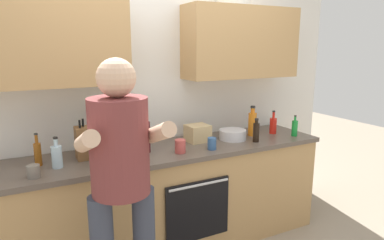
{
  "coord_description": "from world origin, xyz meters",
  "views": [
    {
      "loc": [
        -1.06,
        -2.52,
        1.74
      ],
      "look_at": [
        0.18,
        -0.1,
        1.15
      ],
      "focal_mm": 31.79,
      "sensor_mm": 36.0,
      "label": 1
    }
  ],
  "objects_px": {
    "bottle_water": "(57,156)",
    "cup_ceramic": "(180,146)",
    "bottle_hotsauce": "(273,125)",
    "bottle_vinegar": "(108,138)",
    "mixing_bowl": "(233,135)",
    "knife_block": "(83,143)",
    "bottle_wine": "(145,136)",
    "cup_stoneware": "(33,171)",
    "cup_tea": "(212,144)",
    "person_standing": "(121,177)",
    "bottle_juice": "(252,123)",
    "bottle_syrup": "(38,153)",
    "grocery_bag_bread": "(198,133)",
    "bottle_soda": "(295,128)",
    "potted_herb": "(110,139)",
    "bottle_soy": "(256,132)"
  },
  "relations": [
    {
      "from": "bottle_syrup",
      "to": "bottle_hotsauce",
      "type": "distance_m",
      "value": 2.12
    },
    {
      "from": "bottle_wine",
      "to": "cup_stoneware",
      "type": "xyz_separation_m",
      "value": [
        -0.84,
        -0.18,
        -0.1
      ]
    },
    {
      "from": "person_standing",
      "to": "bottle_soy",
      "type": "xyz_separation_m",
      "value": [
        1.38,
        0.52,
        -0.0
      ]
    },
    {
      "from": "bottle_wine",
      "to": "bottle_soda",
      "type": "bearing_deg",
      "value": -6.24
    },
    {
      "from": "mixing_bowl",
      "to": "knife_block",
      "type": "xyz_separation_m",
      "value": [
        -1.33,
        0.05,
        0.08
      ]
    },
    {
      "from": "bottle_soda",
      "to": "bottle_wine",
      "type": "relative_size",
      "value": 0.6
    },
    {
      "from": "bottle_wine",
      "to": "mixing_bowl",
      "type": "distance_m",
      "value": 0.85
    },
    {
      "from": "bottle_water",
      "to": "bottle_soda",
      "type": "height_order",
      "value": "bottle_water"
    },
    {
      "from": "potted_herb",
      "to": "knife_block",
      "type": "bearing_deg",
      "value": 142.16
    },
    {
      "from": "cup_ceramic",
      "to": "cup_tea",
      "type": "relative_size",
      "value": 1.07
    },
    {
      "from": "bottle_wine",
      "to": "bottle_syrup",
      "type": "bearing_deg",
      "value": 176.34
    },
    {
      "from": "bottle_syrup",
      "to": "cup_stoneware",
      "type": "xyz_separation_m",
      "value": [
        -0.04,
        -0.23,
        -0.05
      ]
    },
    {
      "from": "bottle_juice",
      "to": "bottle_hotsauce",
      "type": "distance_m",
      "value": 0.24
    },
    {
      "from": "bottle_soy",
      "to": "cup_tea",
      "type": "relative_size",
      "value": 2.11
    },
    {
      "from": "bottle_water",
      "to": "bottle_soy",
      "type": "xyz_separation_m",
      "value": [
        1.66,
        -0.1,
        0.01
      ]
    },
    {
      "from": "person_standing",
      "to": "bottle_soda",
      "type": "xyz_separation_m",
      "value": [
        1.83,
        0.52,
        -0.02
      ]
    },
    {
      "from": "bottle_hotsauce",
      "to": "bottle_vinegar",
      "type": "relative_size",
      "value": 0.81
    },
    {
      "from": "bottle_hotsauce",
      "to": "bottle_wine",
      "type": "xyz_separation_m",
      "value": [
        -1.32,
        -0.01,
        0.05
      ]
    },
    {
      "from": "cup_stoneware",
      "to": "cup_tea",
      "type": "height_order",
      "value": "cup_tea"
    },
    {
      "from": "bottle_water",
      "to": "cup_ceramic",
      "type": "height_order",
      "value": "bottle_water"
    },
    {
      "from": "cup_ceramic",
      "to": "person_standing",
      "type": "bearing_deg",
      "value": -139.8
    },
    {
      "from": "bottle_syrup",
      "to": "grocery_bag_bread",
      "type": "relative_size",
      "value": 1.22
    },
    {
      "from": "bottle_water",
      "to": "bottle_wine",
      "type": "xyz_separation_m",
      "value": [
        0.68,
        0.06,
        0.05
      ]
    },
    {
      "from": "bottle_soda",
      "to": "grocery_bag_bread",
      "type": "xyz_separation_m",
      "value": [
        -0.92,
        0.25,
        -0.0
      ]
    },
    {
      "from": "bottle_wine",
      "to": "cup_tea",
      "type": "height_order",
      "value": "bottle_wine"
    },
    {
      "from": "person_standing",
      "to": "bottle_soy",
      "type": "relative_size",
      "value": 7.84
    },
    {
      "from": "bottle_hotsauce",
      "to": "knife_block",
      "type": "relative_size",
      "value": 0.74
    },
    {
      "from": "bottle_vinegar",
      "to": "bottle_soda",
      "type": "bearing_deg",
      "value": -9.13
    },
    {
      "from": "bottle_wine",
      "to": "mixing_bowl",
      "type": "relative_size",
      "value": 1.34
    },
    {
      "from": "bottle_juice",
      "to": "grocery_bag_bread",
      "type": "height_order",
      "value": "bottle_juice"
    },
    {
      "from": "bottle_juice",
      "to": "cup_stoneware",
      "type": "xyz_separation_m",
      "value": [
        -1.93,
        -0.22,
        -0.08
      ]
    },
    {
      "from": "cup_stoneware",
      "to": "cup_ceramic",
      "type": "bearing_deg",
      "value": 2.24
    },
    {
      "from": "bottle_syrup",
      "to": "bottle_soda",
      "type": "relative_size",
      "value": 1.2
    },
    {
      "from": "bottle_soy",
      "to": "bottle_wine",
      "type": "bearing_deg",
      "value": 170.97
    },
    {
      "from": "potted_herb",
      "to": "cup_stoneware",
      "type": "bearing_deg",
      "value": -168.76
    },
    {
      "from": "cup_ceramic",
      "to": "potted_herb",
      "type": "distance_m",
      "value": 0.56
    },
    {
      "from": "bottle_hotsauce",
      "to": "knife_block",
      "type": "xyz_separation_m",
      "value": [
        -1.8,
        0.05,
        0.04
      ]
    },
    {
      "from": "bottle_hotsauce",
      "to": "cup_stoneware",
      "type": "height_order",
      "value": "bottle_hotsauce"
    },
    {
      "from": "bottle_juice",
      "to": "knife_block",
      "type": "xyz_separation_m",
      "value": [
        -1.57,
        0.03,
        0.0
      ]
    },
    {
      "from": "bottle_vinegar",
      "to": "bottle_wine",
      "type": "relative_size",
      "value": 0.84
    },
    {
      "from": "cup_ceramic",
      "to": "cup_tea",
      "type": "bearing_deg",
      "value": -7.96
    },
    {
      "from": "person_standing",
      "to": "potted_herb",
      "type": "distance_m",
      "value": 0.61
    },
    {
      "from": "bottle_juice",
      "to": "cup_ceramic",
      "type": "height_order",
      "value": "bottle_juice"
    },
    {
      "from": "cup_ceramic",
      "to": "mixing_bowl",
      "type": "relative_size",
      "value": 0.44
    },
    {
      "from": "grocery_bag_bread",
      "to": "mixing_bowl",
      "type": "bearing_deg",
      "value": -15.0
    },
    {
      "from": "mixing_bowl",
      "to": "grocery_bag_bread",
      "type": "distance_m",
      "value": 0.33
    },
    {
      "from": "cup_ceramic",
      "to": "cup_tea",
      "type": "xyz_separation_m",
      "value": [
        0.27,
        -0.04,
        -0.0
      ]
    },
    {
      "from": "knife_block",
      "to": "bottle_water",
      "type": "bearing_deg",
      "value": -148.92
    },
    {
      "from": "bottle_juice",
      "to": "bottle_syrup",
      "type": "bearing_deg",
      "value": 179.57
    },
    {
      "from": "person_standing",
      "to": "mixing_bowl",
      "type": "bearing_deg",
      "value": 28.96
    }
  ]
}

